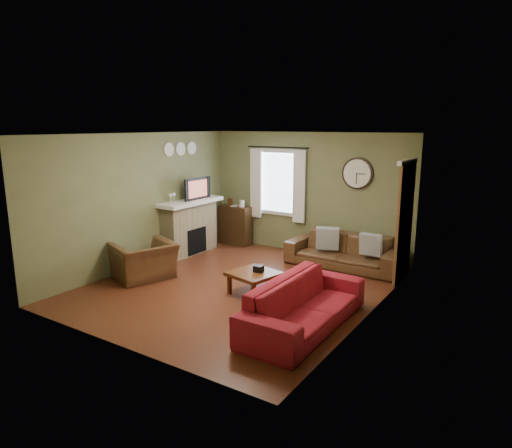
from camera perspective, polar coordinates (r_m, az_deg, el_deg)
The scene contains 31 objects.
floor at distance 7.99m, azimuth -2.18°, elevation -7.81°, with size 4.60×5.20×0.00m, color #532515.
ceiling at distance 7.51m, azimuth -2.34°, elevation 11.17°, with size 4.60×5.20×0.00m, color white.
wall_left at distance 9.15m, azimuth -14.14°, elevation 2.83°, with size 0.00×5.20×2.60m, color olive.
wall_right at distance 6.62m, azimuth 14.25°, elevation -0.72°, with size 0.00×5.20×2.60m, color olive.
wall_back at distance 9.85m, azimuth 6.49°, elevation 3.79°, with size 4.60×0.00×2.60m, color olive.
wall_front at distance 5.77m, azimuth -17.30°, elevation -2.80°, with size 4.60×0.00×2.60m, color olive.
fireplace at distance 9.96m, azimuth -8.31°, elevation -0.57°, with size 0.40×1.40×1.10m, color tan.
firebox at distance 9.90m, azimuth -7.43°, elevation -2.11°, with size 0.04×0.60×0.55m, color black.
mantel at distance 9.83m, azimuth -8.28°, elevation 2.77°, with size 0.58×1.60×0.08m, color white.
tv at distance 9.89m, azimuth -7.66°, elevation 4.10°, with size 0.60×0.08×0.35m, color black.
tv_screen at distance 9.83m, azimuth -7.32°, elevation 4.39°, with size 0.02×0.62×0.36m, color #994C3F.
medallion_left at distance 9.59m, azimuth -10.84°, elevation 9.12°, with size 0.28×0.28×0.03m, color white.
medallion_mid at distance 9.85m, azimuth -9.42°, elevation 9.25°, with size 0.28×0.28×0.03m, color white.
medallion_right at distance 10.11m, azimuth -8.07°, elevation 9.37°, with size 0.28×0.28×0.03m, color white.
window_pane at distance 10.14m, azimuth 2.91°, elevation 5.23°, with size 1.00×0.02×1.30m, color silver, non-canonical shape.
curtain_rod at distance 9.98m, azimuth 2.67°, elevation 9.56°, with size 0.03×0.03×1.50m, color black.
curtain_left at distance 10.34m, azimuth -0.02°, elevation 5.11°, with size 0.28×0.04×1.55m, color white.
curtain_right at distance 9.79m, azimuth 5.41°, elevation 4.64°, with size 0.28×0.04×1.55m, color white.
wall_clock at distance 9.31m, azimuth 12.53°, elevation 6.18°, with size 0.64×0.06×0.64m, color white, non-canonical shape.
door at distance 8.42m, azimuth 18.06°, elevation 0.05°, with size 0.05×0.90×2.10m, color brown.
bookshelf at distance 10.66m, azimuth -2.60°, elevation -0.14°, with size 0.76×0.32×0.90m, color black, non-canonical shape.
book at distance 10.57m, azimuth -3.00°, elevation 2.56°, with size 0.15×0.21×0.02m, color #512A11.
sofa_brown at distance 9.11m, azimuth 10.91°, elevation -3.33°, with size 2.23×0.87×0.65m, color #4A301B.
pillow_left at distance 9.13m, azimuth 8.93°, elevation -1.78°, with size 0.45×0.13×0.45m, color #969EA6.
pillow_right at distance 8.82m, azimuth 14.14°, elevation -2.51°, with size 0.41×0.12×0.41m, color #969EA6.
sofa_red at distance 6.40m, azimuth 6.08°, elevation -9.90°, with size 2.30×0.90×0.67m, color maroon.
armchair at distance 8.53m, azimuth -13.80°, elevation -4.50°, with size 1.03×0.90×0.67m, color #4A301B.
coffee_table at distance 7.59m, azimuth -0.29°, elevation -7.40°, with size 0.71×0.71×0.38m, color #512A11, non-canonical shape.
tissue_box at distance 7.54m, azimuth 0.32°, elevation -5.84°, with size 0.14×0.14×0.11m, color black.
wine_glass_a at distance 9.35m, azimuth -10.63°, elevation 3.11°, with size 0.07×0.07×0.21m, color white, non-canonical shape.
wine_glass_b at distance 9.42m, azimuth -10.21°, elevation 3.21°, with size 0.08×0.08×0.22m, color white, non-canonical shape.
Camera 1 is at (4.33, -6.13, 2.75)m, focal length 32.00 mm.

